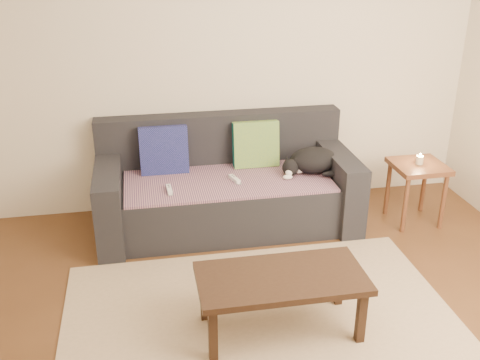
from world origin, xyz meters
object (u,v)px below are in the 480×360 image
(sofa, at_px, (226,189))
(cat, at_px, (312,161))
(wii_remote_a, at_px, (169,189))
(coffee_table, at_px, (281,283))
(side_table, at_px, (418,174))
(wii_remote_b, at_px, (235,179))

(sofa, relative_size, cat, 3.87)
(wii_remote_a, height_order, coffee_table, wii_remote_a)
(cat, xyz_separation_m, wii_remote_a, (-1.19, -0.16, -0.09))
(coffee_table, bearing_deg, wii_remote_a, 114.93)
(sofa, bearing_deg, side_table, -9.51)
(sofa, xyz_separation_m, side_table, (1.58, -0.26, 0.12))
(sofa, distance_m, coffee_table, 1.48)
(coffee_table, bearing_deg, side_table, 39.38)
(cat, bearing_deg, wii_remote_b, -152.92)
(cat, height_order, side_table, cat)
(wii_remote_a, height_order, wii_remote_b, same)
(sofa, height_order, cat, sofa)
(wii_remote_a, xyz_separation_m, wii_remote_b, (0.53, 0.11, 0.00))
(side_table, bearing_deg, wii_remote_a, 179.27)
(wii_remote_a, relative_size, wii_remote_b, 1.00)
(wii_remote_b, bearing_deg, cat, -101.73)
(wii_remote_a, height_order, side_table, side_table)
(sofa, xyz_separation_m, cat, (0.71, -0.08, 0.23))
(side_table, relative_size, coffee_table, 0.52)
(side_table, distance_m, coffee_table, 1.92)
(wii_remote_a, xyz_separation_m, coffee_table, (0.58, -1.24, -0.10))
(side_table, bearing_deg, wii_remote_b, 175.07)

